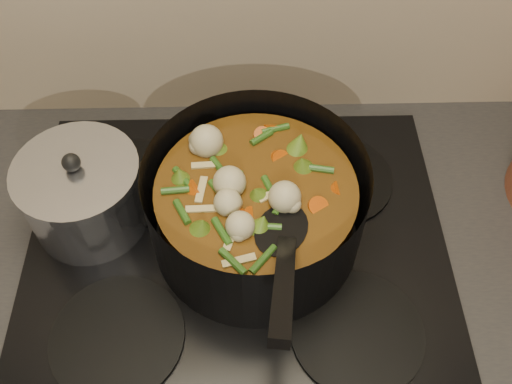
{
  "coord_description": "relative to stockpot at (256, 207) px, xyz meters",
  "views": [
    {
      "loc": [
        0.02,
        1.5,
        1.66
      ],
      "look_at": [
        0.03,
        1.96,
        1.04
      ],
      "focal_mm": 40.0,
      "sensor_mm": 36.0,
      "label": 1
    }
  ],
  "objects": [
    {
      "name": "counter",
      "position": [
        -0.03,
        -0.03,
        -0.54
      ],
      "size": [
        2.64,
        0.64,
        0.91
      ],
      "color": "brown",
      "rests_on": "ground"
    },
    {
      "name": "stovetop",
      "position": [
        -0.03,
        -0.03,
        -0.08
      ],
      "size": [
        0.62,
        0.54,
        0.03
      ],
      "color": "black",
      "rests_on": "counter"
    },
    {
      "name": "stockpot",
      "position": [
        0.0,
        0.0,
        0.0
      ],
      "size": [
        0.38,
        0.45,
        0.22
      ],
      "rotation": [
        0.0,
        0.0,
        -0.32
      ],
      "color": "black",
      "rests_on": "stovetop"
    },
    {
      "name": "saucepan",
      "position": [
        -0.25,
        0.04,
        -0.01
      ],
      "size": [
        0.18,
        0.18,
        0.15
      ],
      "rotation": [
        0.0,
        0.0,
        -0.21
      ],
      "color": "silver",
      "rests_on": "stovetop"
    }
  ]
}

